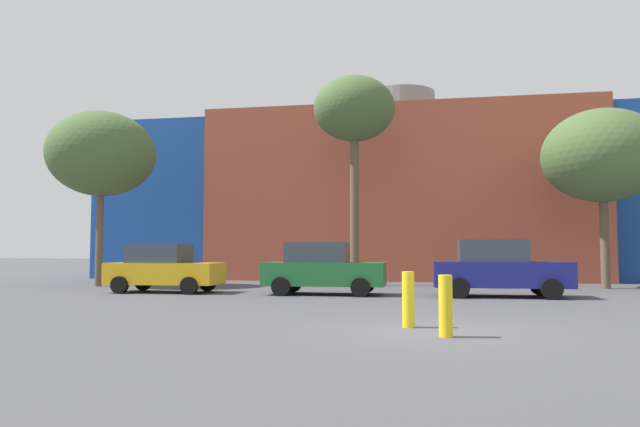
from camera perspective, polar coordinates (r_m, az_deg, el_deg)
The scene contains 10 objects.
ground_plane at distance 11.29m, azimuth 11.20°, elevation -11.15°, with size 200.00×200.00×0.00m, color #47474C.
building_backdrop at distance 34.85m, azimuth 7.98°, elevation 1.22°, with size 33.30×12.25×10.88m.
parked_car_0 at distance 21.92m, azimuth -14.99°, elevation -5.19°, with size 4.00×1.96×1.73m.
parked_car_1 at distance 20.16m, azimuth 0.28°, elevation -5.38°, with size 4.12×2.02×1.78m.
parked_car_2 at distance 20.01m, azimuth 16.98°, elevation -5.13°, with size 4.29×2.10×1.86m.
bare_tree_0 at distance 26.06m, azimuth 3.35°, elevation 9.91°, with size 3.57×3.57×9.15m.
bare_tree_1 at distance 26.24m, azimuth 25.77°, elevation 5.07°, with size 4.69×4.69×7.21m.
bare_tree_2 at distance 27.01m, azimuth -20.52°, elevation 5.43°, with size 4.56×4.56×7.49m.
bollard_yellow_0 at distance 11.66m, azimuth 8.59°, elevation -8.27°, with size 0.24×0.24×1.08m, color yellow.
bollard_yellow_1 at distance 10.47m, azimuth 12.14°, elevation -8.79°, with size 0.24×0.24×1.07m, color yellow.
Camera 1 is at (-0.20, -11.19, 1.48)m, focal length 32.85 mm.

